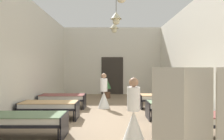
% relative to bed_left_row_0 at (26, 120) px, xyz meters
% --- Properties ---
extents(ground_plane, '(6.90, 14.00, 0.10)m').
position_rel_bed_left_row_0_xyz_m(ground_plane, '(2.10, 1.90, -0.49)').
color(ground_plane, '#8C755B').
extents(room_shell, '(6.70, 13.60, 4.34)m').
position_rel_bed_left_row_0_xyz_m(room_shell, '(2.10, 3.28, 1.74)').
color(room_shell, silver).
rests_on(room_shell, ground).
extents(bed_left_row_0, '(1.90, 0.84, 0.57)m').
position_rel_bed_left_row_0_xyz_m(bed_left_row_0, '(0.00, 0.00, 0.00)').
color(bed_left_row_0, black).
rests_on(bed_left_row_0, ground).
extents(bed_right_row_0, '(1.90, 0.84, 0.57)m').
position_rel_bed_left_row_0_xyz_m(bed_right_row_0, '(4.20, 0.00, 0.00)').
color(bed_right_row_0, black).
rests_on(bed_right_row_0, ground).
extents(bed_left_row_1, '(1.90, 0.84, 0.57)m').
position_rel_bed_left_row_0_xyz_m(bed_left_row_1, '(0.00, 1.90, 0.00)').
color(bed_left_row_1, black).
rests_on(bed_left_row_1, ground).
extents(bed_right_row_1, '(1.90, 0.84, 0.57)m').
position_rel_bed_left_row_0_xyz_m(bed_right_row_1, '(4.20, 1.90, 0.00)').
color(bed_right_row_1, black).
rests_on(bed_right_row_1, ground).
extents(bed_left_row_2, '(1.90, 0.84, 0.57)m').
position_rel_bed_left_row_0_xyz_m(bed_left_row_2, '(0.00, 3.80, 0.00)').
color(bed_left_row_2, black).
rests_on(bed_left_row_2, ground).
extents(bed_right_row_2, '(1.90, 0.84, 0.57)m').
position_rel_bed_left_row_0_xyz_m(bed_right_row_2, '(4.20, 3.80, 0.00)').
color(bed_right_row_2, black).
rests_on(bed_right_row_2, ground).
extents(nurse_near_aisle, '(0.52, 0.52, 1.49)m').
position_rel_bed_left_row_0_xyz_m(nurse_near_aisle, '(2.59, -0.21, 0.09)').
color(nurse_near_aisle, white).
rests_on(nurse_near_aisle, ground).
extents(nurse_mid_aisle, '(0.52, 0.52, 1.49)m').
position_rel_bed_left_row_0_xyz_m(nurse_mid_aisle, '(1.74, 3.82, 0.09)').
color(nurse_mid_aisle, white).
rests_on(nurse_mid_aisle, ground).
extents(potted_plant, '(0.51, 0.51, 1.12)m').
position_rel_bed_left_row_0_xyz_m(potted_plant, '(1.78, 6.83, 0.21)').
color(potted_plant, brown).
rests_on(potted_plant, ground).
extents(privacy_screen, '(1.25, 0.19, 1.70)m').
position_rel_bed_left_row_0_xyz_m(privacy_screen, '(3.25, -2.26, 0.41)').
color(privacy_screen, '#BCB29E').
rests_on(privacy_screen, ground).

